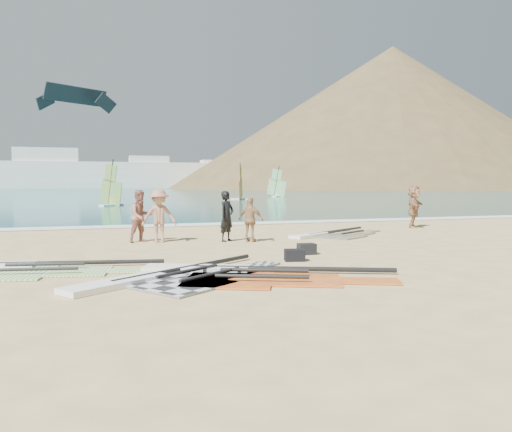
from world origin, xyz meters
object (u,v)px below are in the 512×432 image
object	(u,v)px
rig_green	(27,269)
gear_bag_far	(295,255)
rig_red	(244,274)
rig_orange	(333,235)
person_wetsuit	(227,216)
gear_bag_near	(307,249)
beachgoer_right	(414,206)
beachgoer_back	(251,220)
beachgoer_mid	(159,216)
rig_grey	(171,279)
beachgoer_left	(141,216)

from	to	relation	value
rig_green	gear_bag_far	distance (m)	6.71
rig_green	rig_red	size ratio (longest dim) A/B	0.96
rig_orange	person_wetsuit	bearing A→B (deg)	155.13
gear_bag_near	rig_red	bearing A→B (deg)	-134.87
person_wetsuit	rig_red	bearing A→B (deg)	-139.34
gear_bag_far	beachgoer_right	size ratio (longest dim) A/B	0.27
person_wetsuit	beachgoer_back	xyz separation A→B (m)	(0.77, -0.39, -0.11)
rig_orange	beachgoer_mid	world-z (taller)	beachgoer_mid
person_wetsuit	beachgoer_right	xyz separation A→B (m)	(9.61, 2.71, 0.08)
rig_red	beachgoer_mid	size ratio (longest dim) A/B	3.02
rig_grey	person_wetsuit	distance (m)	7.15
beachgoer_right	rig_red	bearing A→B (deg)	172.13
gear_bag_far	beachgoer_left	bearing A→B (deg)	123.36
beachgoer_right	rig_grey	bearing A→B (deg)	168.31
rig_green	rig_red	bearing A→B (deg)	-14.62
beachgoer_right	beachgoer_left	bearing A→B (deg)	140.84
gear_bag_near	beachgoer_left	xyz separation A→B (m)	(-4.42, 4.48, 0.76)
rig_red	beachgoer_back	size ratio (longest dim) A/B	3.57
beachgoer_back	beachgoer_right	world-z (taller)	beachgoer_right
rig_grey	person_wetsuit	size ratio (longest dim) A/B	2.93
beachgoer_left	rig_green	bearing A→B (deg)	-145.45
gear_bag_far	person_wetsuit	world-z (taller)	person_wetsuit
gear_bag_near	beachgoer_left	bearing A→B (deg)	134.61
gear_bag_near	beachgoer_left	size ratio (longest dim) A/B	0.27
beachgoer_left	beachgoer_mid	size ratio (longest dim) A/B	0.99
rig_red	beachgoer_back	distance (m)	6.44
rig_orange	gear_bag_far	world-z (taller)	gear_bag_far
beachgoer_mid	gear_bag_far	bearing A→B (deg)	-53.67
beachgoer_left	gear_bag_near	bearing A→B (deg)	-69.24
gear_bag_far	beachgoer_left	size ratio (longest dim) A/B	0.29
rig_grey	beachgoer_right	size ratio (longest dim) A/B	2.70
rig_grey	person_wetsuit	world-z (taller)	person_wetsuit
gear_bag_far	beachgoer_right	world-z (taller)	beachgoer_right
rig_red	beachgoer_back	xyz separation A→B (m)	(1.97, 6.08, 0.74)
beachgoer_back	rig_red	bearing A→B (deg)	110.72
rig_orange	beachgoer_left	bearing A→B (deg)	146.82
person_wetsuit	rig_orange	bearing A→B (deg)	-31.92
beachgoer_right	gear_bag_far	bearing A→B (deg)	171.90
gear_bag_near	person_wetsuit	distance (m)	4.11
rig_green	gear_bag_far	xyz separation A→B (m)	(6.69, -0.53, 0.11)
beachgoer_mid	beachgoer_back	size ratio (longest dim) A/B	1.18
person_wetsuit	rig_grey	bearing A→B (deg)	-152.40
beachgoer_left	rig_red	bearing A→B (deg)	-100.34
gear_bag_near	beachgoer_back	bearing A→B (deg)	102.03
gear_bag_near	beachgoer_right	distance (m)	10.42
rig_orange	beachgoer_right	world-z (taller)	beachgoer_right
rig_red	person_wetsuit	distance (m)	6.63
gear_bag_near	gear_bag_far	bearing A→B (deg)	-127.50
rig_red	beachgoer_right	size ratio (longest dim) A/B	2.88
rig_red	beachgoer_left	distance (m)	7.44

